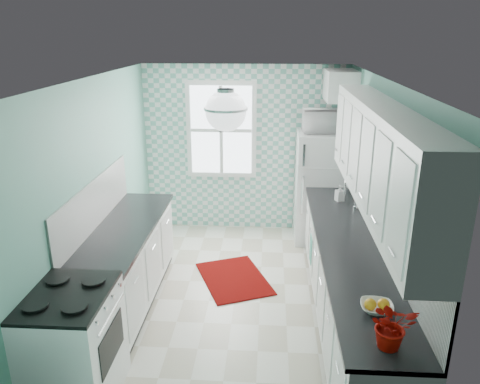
# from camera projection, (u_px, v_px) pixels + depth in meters

# --- Properties ---
(floor) EXTENTS (3.00, 4.40, 0.02)m
(floor) POSITION_uv_depth(u_px,v_px,m) (234.00, 302.00, 5.37)
(floor) COLOR white
(floor) RESTS_ON ground
(ceiling) EXTENTS (3.00, 4.40, 0.02)m
(ceiling) POSITION_uv_depth(u_px,v_px,m) (233.00, 78.00, 4.55)
(ceiling) COLOR white
(ceiling) RESTS_ON wall_back
(wall_back) EXTENTS (3.00, 0.02, 2.50)m
(wall_back) POSITION_uv_depth(u_px,v_px,m) (245.00, 149.00, 7.04)
(wall_back) COLOR #63A492
(wall_back) RESTS_ON floor
(wall_front) EXTENTS (3.00, 0.02, 2.50)m
(wall_front) POSITION_uv_depth(u_px,v_px,m) (206.00, 323.00, 2.88)
(wall_front) COLOR #63A492
(wall_front) RESTS_ON floor
(wall_left) EXTENTS (0.02, 4.40, 2.50)m
(wall_left) POSITION_uv_depth(u_px,v_px,m) (95.00, 197.00, 5.05)
(wall_left) COLOR #63A492
(wall_left) RESTS_ON floor
(wall_right) EXTENTS (0.02, 4.40, 2.50)m
(wall_right) POSITION_uv_depth(u_px,v_px,m) (378.00, 203.00, 4.87)
(wall_right) COLOR #63A492
(wall_right) RESTS_ON floor
(accent_wall) EXTENTS (3.00, 0.01, 2.50)m
(accent_wall) POSITION_uv_depth(u_px,v_px,m) (245.00, 150.00, 7.02)
(accent_wall) COLOR #6FB9A8
(accent_wall) RESTS_ON wall_back
(window) EXTENTS (1.04, 0.05, 1.44)m
(window) POSITION_uv_depth(u_px,v_px,m) (221.00, 130.00, 6.92)
(window) COLOR white
(window) RESTS_ON wall_back
(backsplash_right) EXTENTS (0.02, 3.60, 0.51)m
(backsplash_right) POSITION_uv_depth(u_px,v_px,m) (384.00, 223.00, 4.51)
(backsplash_right) COLOR white
(backsplash_right) RESTS_ON wall_right
(backsplash_left) EXTENTS (0.02, 2.15, 0.51)m
(backsplash_left) POSITION_uv_depth(u_px,v_px,m) (95.00, 204.00, 5.00)
(backsplash_left) COLOR white
(backsplash_left) RESTS_ON wall_left
(upper_cabinets_right) EXTENTS (0.33, 3.20, 0.90)m
(upper_cabinets_right) POSITION_uv_depth(u_px,v_px,m) (380.00, 157.00, 4.10)
(upper_cabinets_right) COLOR white
(upper_cabinets_right) RESTS_ON wall_right
(upper_cabinet_fridge) EXTENTS (0.40, 0.74, 0.40)m
(upper_cabinet_fridge) POSITION_uv_depth(u_px,v_px,m) (340.00, 85.00, 6.28)
(upper_cabinet_fridge) COLOR white
(upper_cabinet_fridge) RESTS_ON wall_right
(ceiling_light) EXTENTS (0.34, 0.34, 0.35)m
(ceiling_light) POSITION_uv_depth(u_px,v_px,m) (226.00, 111.00, 3.85)
(ceiling_light) COLOR silver
(ceiling_light) RESTS_ON ceiling
(base_cabinets_right) EXTENTS (0.60, 3.60, 0.90)m
(base_cabinets_right) POSITION_uv_depth(u_px,v_px,m) (348.00, 289.00, 4.77)
(base_cabinets_right) COLOR white
(base_cabinets_right) RESTS_ON floor
(countertop_right) EXTENTS (0.63, 3.60, 0.04)m
(countertop_right) POSITION_uv_depth(u_px,v_px,m) (350.00, 247.00, 4.62)
(countertop_right) COLOR black
(countertop_right) RESTS_ON base_cabinets_right
(base_cabinets_left) EXTENTS (0.60, 2.15, 0.90)m
(base_cabinets_left) POSITION_uv_depth(u_px,v_px,m) (127.00, 267.00, 5.22)
(base_cabinets_left) COLOR white
(base_cabinets_left) RESTS_ON floor
(countertop_left) EXTENTS (0.63, 2.15, 0.04)m
(countertop_left) POSITION_uv_depth(u_px,v_px,m) (125.00, 228.00, 5.07)
(countertop_left) COLOR black
(countertop_left) RESTS_ON base_cabinets_left
(fridge) EXTENTS (0.70, 0.70, 1.61)m
(fridge) POSITION_uv_depth(u_px,v_px,m) (320.00, 187.00, 6.74)
(fridge) COLOR white
(fridge) RESTS_ON floor
(stove) EXTENTS (0.65, 0.82, 0.99)m
(stove) POSITION_uv_depth(u_px,v_px,m) (73.00, 346.00, 3.81)
(stove) COLOR white
(stove) RESTS_ON floor
(sink) EXTENTS (0.53, 0.45, 0.53)m
(sink) POSITION_uv_depth(u_px,v_px,m) (339.00, 211.00, 5.53)
(sink) COLOR silver
(sink) RESTS_ON countertop_right
(rug) EXTENTS (1.08, 1.25, 0.02)m
(rug) POSITION_uv_depth(u_px,v_px,m) (234.00, 278.00, 5.85)
(rug) COLOR #600703
(rug) RESTS_ON floor
(dish_towel) EXTENTS (0.02, 0.22, 0.33)m
(dish_towel) POSITION_uv_depth(u_px,v_px,m) (311.00, 249.00, 5.58)
(dish_towel) COLOR teal
(dish_towel) RESTS_ON base_cabinets_right
(fruit_bowl) EXTENTS (0.26, 0.26, 0.06)m
(fruit_bowl) POSITION_uv_depth(u_px,v_px,m) (377.00, 308.00, 3.53)
(fruit_bowl) COLOR white
(fruit_bowl) RESTS_ON countertop_right
(potted_plant) EXTENTS (0.33, 0.29, 0.33)m
(potted_plant) POSITION_uv_depth(u_px,v_px,m) (392.00, 325.00, 3.09)
(potted_plant) COLOR #B80F1D
(potted_plant) RESTS_ON countertop_right
(soap_bottle) EXTENTS (0.12, 0.12, 0.20)m
(soap_bottle) POSITION_uv_depth(u_px,v_px,m) (340.00, 193.00, 5.79)
(soap_bottle) COLOR #92A0AD
(soap_bottle) RESTS_ON countertop_right
(microwave) EXTENTS (0.59, 0.42, 0.31)m
(microwave) POSITION_uv_depth(u_px,v_px,m) (324.00, 121.00, 6.43)
(microwave) COLOR white
(microwave) RESTS_ON fridge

